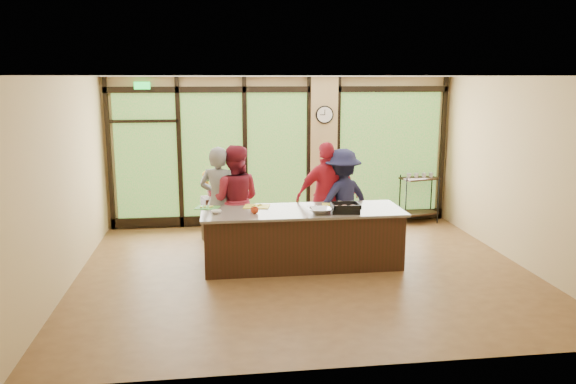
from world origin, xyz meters
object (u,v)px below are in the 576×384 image
object	(u,v)px
cook_left	(219,202)
bar_cart	(419,193)
flower_stand	(215,219)
island_base	(302,239)
cook_right	(341,200)
roasting_pan	(345,210)

from	to	relation	value
cook_left	bar_cart	distance (m)	4.52
cook_left	flower_stand	distance (m)	1.00
bar_cart	island_base	bearing A→B (deg)	-154.54
island_base	cook_right	bearing A→B (deg)	42.62
bar_cart	flower_stand	bearing A→B (deg)	176.59
cook_right	flower_stand	bearing A→B (deg)	-45.20
island_base	flower_stand	bearing A→B (deg)	131.56
island_base	bar_cart	bearing A→B (deg)	40.59
cook_left	cook_right	world-z (taller)	cook_left
roasting_pan	cook_right	bearing A→B (deg)	87.86
bar_cart	cook_left	bearing A→B (deg)	-172.58
cook_right	bar_cart	world-z (taller)	cook_right
roasting_pan	bar_cart	world-z (taller)	bar_cart
cook_right	flower_stand	world-z (taller)	cook_right
flower_stand	island_base	bearing A→B (deg)	-62.49
island_base	cook_left	size ratio (longest dim) A/B	1.66
cook_left	roasting_pan	xyz separation A→B (m)	(1.94, -0.98, 0.03)
island_base	cook_right	world-z (taller)	cook_right
cook_right	flower_stand	size ratio (longest dim) A/B	2.14
roasting_pan	flower_stand	world-z (taller)	roasting_pan
island_base	flower_stand	xyz separation A→B (m)	(-1.39, 1.57, -0.02)
island_base	roasting_pan	distance (m)	0.86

